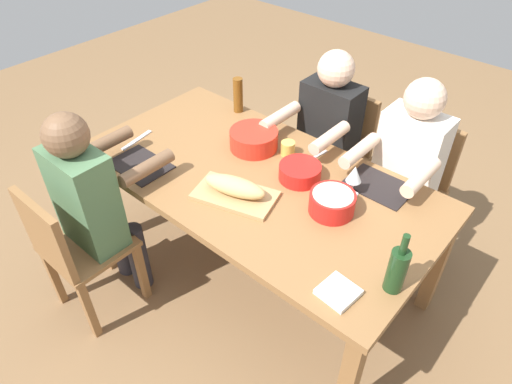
{
  "coord_description": "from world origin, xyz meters",
  "views": [
    {
      "loc": [
        -1.24,
        1.42,
        2.2
      ],
      "look_at": [
        0.0,
        0.0,
        0.63
      ],
      "focal_mm": 32.21,
      "sensor_mm": 36.0,
      "label": 1
    }
  ],
  "objects_px": {
    "serving_bowl_pasta": "(332,202)",
    "cup_near_center": "(288,148)",
    "chair_far_right": "(73,248)",
    "napkin_stack": "(338,292)",
    "serving_bowl_fruit": "(254,138)",
    "bread_loaf": "(235,186)",
    "chair_near_center": "(338,149)",
    "diner_far_right": "(94,199)",
    "beer_bottle": "(238,95)",
    "wine_glass": "(354,175)",
    "diner_near_center": "(325,133)",
    "wine_bottle": "(397,269)",
    "cutting_board": "(235,195)",
    "diner_near_left": "(404,167)",
    "serving_bowl_greens": "(300,171)",
    "chair_near_left": "(411,182)",
    "dining_table": "(256,187)"
  },
  "relations": [
    {
      "from": "serving_bowl_fruit",
      "to": "diner_far_right",
      "type": "bearing_deg",
      "value": 67.26
    },
    {
      "from": "diner_near_center",
      "to": "diner_near_left",
      "type": "relative_size",
      "value": 1.0
    },
    {
      "from": "bread_loaf",
      "to": "wine_bottle",
      "type": "distance_m",
      "value": 0.85
    },
    {
      "from": "serving_bowl_fruit",
      "to": "bread_loaf",
      "type": "distance_m",
      "value": 0.44
    },
    {
      "from": "serving_bowl_fruit",
      "to": "wine_glass",
      "type": "bearing_deg",
      "value": -179.07
    },
    {
      "from": "wine_glass",
      "to": "diner_far_right",
      "type": "bearing_deg",
      "value": 40.53
    },
    {
      "from": "diner_far_right",
      "to": "cup_near_center",
      "type": "xyz_separation_m",
      "value": [
        -0.53,
        -0.9,
        0.08
      ]
    },
    {
      "from": "serving_bowl_greens",
      "to": "serving_bowl_pasta",
      "type": "bearing_deg",
      "value": 158.44
    },
    {
      "from": "dining_table",
      "to": "beer_bottle",
      "type": "height_order",
      "value": "beer_bottle"
    },
    {
      "from": "dining_table",
      "to": "serving_bowl_fruit",
      "type": "xyz_separation_m",
      "value": [
        0.18,
        -0.19,
        0.14
      ]
    },
    {
      "from": "serving_bowl_greens",
      "to": "chair_near_center",
      "type": "bearing_deg",
      "value": -75.09
    },
    {
      "from": "diner_near_center",
      "to": "beer_bottle",
      "type": "bearing_deg",
      "value": 21.41
    },
    {
      "from": "bread_loaf",
      "to": "wine_glass",
      "type": "height_order",
      "value": "wine_glass"
    },
    {
      "from": "dining_table",
      "to": "diner_far_right",
      "type": "relative_size",
      "value": 1.59
    },
    {
      "from": "wine_bottle",
      "to": "beer_bottle",
      "type": "bearing_deg",
      "value": -23.99
    },
    {
      "from": "diner_near_center",
      "to": "serving_bowl_greens",
      "type": "distance_m",
      "value": 0.55
    },
    {
      "from": "chair_near_left",
      "to": "wine_glass",
      "type": "height_order",
      "value": "wine_glass"
    },
    {
      "from": "diner_near_center",
      "to": "napkin_stack",
      "type": "height_order",
      "value": "diner_near_center"
    },
    {
      "from": "cutting_board",
      "to": "wine_glass",
      "type": "relative_size",
      "value": 2.41
    },
    {
      "from": "serving_bowl_pasta",
      "to": "cup_near_center",
      "type": "distance_m",
      "value": 0.5
    },
    {
      "from": "serving_bowl_fruit",
      "to": "beer_bottle",
      "type": "xyz_separation_m",
      "value": [
        0.34,
        -0.24,
        0.05
      ]
    },
    {
      "from": "serving_bowl_pasta",
      "to": "cutting_board",
      "type": "distance_m",
      "value": 0.47
    },
    {
      "from": "cup_near_center",
      "to": "napkin_stack",
      "type": "height_order",
      "value": "cup_near_center"
    },
    {
      "from": "serving_bowl_fruit",
      "to": "cutting_board",
      "type": "relative_size",
      "value": 0.67
    },
    {
      "from": "chair_near_left",
      "to": "wine_bottle",
      "type": "bearing_deg",
      "value": 109.5
    },
    {
      "from": "beer_bottle",
      "to": "napkin_stack",
      "type": "bearing_deg",
      "value": 147.86
    },
    {
      "from": "bread_loaf",
      "to": "chair_near_center",
      "type": "bearing_deg",
      "value": -88.1
    },
    {
      "from": "chair_near_center",
      "to": "chair_near_left",
      "type": "xyz_separation_m",
      "value": [
        -0.53,
        0.0,
        0.0
      ]
    },
    {
      "from": "chair_far_right",
      "to": "wine_glass",
      "type": "height_order",
      "value": "wine_glass"
    },
    {
      "from": "serving_bowl_pasta",
      "to": "cutting_board",
      "type": "bearing_deg",
      "value": 28.02
    },
    {
      "from": "diner_near_center",
      "to": "bread_loaf",
      "type": "xyz_separation_m",
      "value": [
        -0.03,
        0.83,
        0.11
      ]
    },
    {
      "from": "diner_far_right",
      "to": "beer_bottle",
      "type": "height_order",
      "value": "diner_far_right"
    },
    {
      "from": "bread_loaf",
      "to": "cup_near_center",
      "type": "relative_size",
      "value": 4.09
    },
    {
      "from": "cup_near_center",
      "to": "napkin_stack",
      "type": "xyz_separation_m",
      "value": [
        -0.74,
        0.62,
        -0.03
      ]
    },
    {
      "from": "chair_near_center",
      "to": "serving_bowl_pasta",
      "type": "relative_size",
      "value": 3.95
    },
    {
      "from": "bread_loaf",
      "to": "diner_near_left",
      "type": "bearing_deg",
      "value": -120.59
    },
    {
      "from": "chair_near_center",
      "to": "serving_bowl_pasta",
      "type": "xyz_separation_m",
      "value": [
        -0.45,
        0.79,
        0.32
      ]
    },
    {
      "from": "chair_far_right",
      "to": "serving_bowl_fruit",
      "type": "bearing_deg",
      "value": -108.92
    },
    {
      "from": "chair_far_right",
      "to": "napkin_stack",
      "type": "distance_m",
      "value": 1.37
    },
    {
      "from": "wine_bottle",
      "to": "napkin_stack",
      "type": "bearing_deg",
      "value": 49.29
    },
    {
      "from": "serving_bowl_fruit",
      "to": "beer_bottle",
      "type": "height_order",
      "value": "beer_bottle"
    },
    {
      "from": "chair_far_right",
      "to": "bread_loaf",
      "type": "distance_m",
      "value": 0.9
    },
    {
      "from": "beer_bottle",
      "to": "cup_near_center",
      "type": "bearing_deg",
      "value": 161.89
    },
    {
      "from": "chair_near_center",
      "to": "chair_far_right",
      "type": "xyz_separation_m",
      "value": [
        0.53,
        1.64,
        0.0
      ]
    },
    {
      "from": "chair_near_center",
      "to": "chair_far_right",
      "type": "distance_m",
      "value": 1.72
    },
    {
      "from": "diner_far_right",
      "to": "beer_bottle",
      "type": "xyz_separation_m",
      "value": [
        -0.0,
        -1.07,
        0.15
      ]
    },
    {
      "from": "serving_bowl_greens",
      "to": "bread_loaf",
      "type": "distance_m",
      "value": 0.36
    },
    {
      "from": "cutting_board",
      "to": "diner_near_left",
      "type": "bearing_deg",
      "value": -120.59
    },
    {
      "from": "diner_near_center",
      "to": "wine_bottle",
      "type": "bearing_deg",
      "value": 136.8
    },
    {
      "from": "serving_bowl_pasta",
      "to": "cup_near_center",
      "type": "height_order",
      "value": "serving_bowl_pasta"
    }
  ]
}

